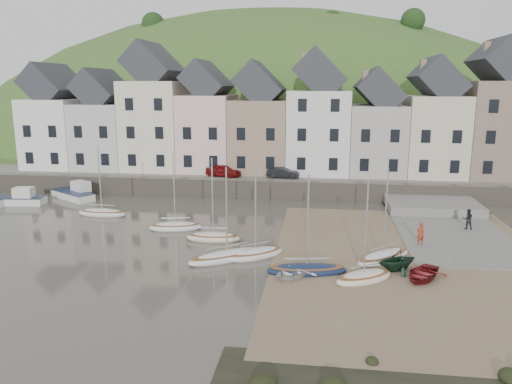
# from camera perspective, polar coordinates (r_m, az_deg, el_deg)

# --- Properties ---
(ground) EXTENTS (160.00, 160.00, 0.00)m
(ground) POSITION_cam_1_polar(r_m,az_deg,el_deg) (33.54, -1.36, -7.19)
(ground) COLOR #464037
(ground) RESTS_ON ground
(quay_land) EXTENTS (90.00, 30.00, 1.50)m
(quay_land) POSITION_cam_1_polar(r_m,az_deg,el_deg) (64.27, 3.06, 2.94)
(quay_land) COLOR #3A6026
(quay_land) RESTS_ON ground
(quay_street) EXTENTS (70.00, 7.00, 0.10)m
(quay_street) POSITION_cam_1_polar(r_m,az_deg,el_deg) (52.85, 2.07, 1.79)
(quay_street) COLOR slate
(quay_street) RESTS_ON quay_land
(seawall) EXTENTS (70.00, 1.20, 1.80)m
(seawall) POSITION_cam_1_polar(r_m,az_deg,el_deg) (49.56, 1.67, 0.32)
(seawall) COLOR slate
(seawall) RESTS_ON ground
(beach) EXTENTS (18.00, 26.00, 0.06)m
(beach) POSITION_cam_1_polar(r_m,az_deg,el_deg) (33.71, 17.62, -7.64)
(beach) COLOR #79624A
(beach) RESTS_ON ground
(slipway) EXTENTS (8.00, 18.00, 0.12)m
(slipway) POSITION_cam_1_polar(r_m,az_deg,el_deg) (42.00, 21.17, -3.92)
(slipway) COLOR slate
(slipway) RESTS_ON ground
(hillside) EXTENTS (134.40, 84.00, 84.00)m
(hillside) POSITION_cam_1_polar(r_m,az_deg,el_deg) (96.30, 1.29, -5.33)
(hillside) COLOR #3A6026
(hillside) RESTS_ON ground
(townhouse_terrace) EXTENTS (61.05, 8.00, 13.93)m
(townhouse_terrace) POSITION_cam_1_polar(r_m,az_deg,el_deg) (55.45, 4.30, 8.28)
(townhouse_terrace) COLOR white
(townhouse_terrace) RESTS_ON quay_land
(sailboat_0) EXTENTS (4.46, 1.69, 6.32)m
(sailboat_0) POSITION_cam_1_polar(r_m,az_deg,el_deg) (45.11, -17.30, -2.28)
(sailboat_0) COLOR white
(sailboat_0) RESTS_ON ground
(sailboat_1) EXTENTS (4.34, 2.41, 6.32)m
(sailboat_1) POSITION_cam_1_polar(r_m,az_deg,el_deg) (39.49, -9.25, -3.92)
(sailboat_1) COLOR white
(sailboat_1) RESTS_ON ground
(sailboat_2) EXTENTS (4.04, 1.62, 6.32)m
(sailboat_2) POSITION_cam_1_polar(r_m,az_deg,el_deg) (36.48, -4.95, -5.17)
(sailboat_2) COLOR beige
(sailboat_2) RESTS_ON ground
(sailboat_3) EXTENTS (4.15, 3.59, 6.32)m
(sailboat_3) POSITION_cam_1_polar(r_m,az_deg,el_deg) (32.89, -0.05, -7.10)
(sailboat_3) COLOR white
(sailboat_3) RESTS_ON ground
(sailboat_4) EXTENTS (5.27, 4.51, 6.32)m
(sailboat_4) POSITION_cam_1_polar(r_m,az_deg,el_deg) (32.53, -3.34, -7.36)
(sailboat_4) COLOR white
(sailboat_4) RESTS_ON ground
(sailboat_5) EXTENTS (5.08, 2.27, 6.32)m
(sailboat_5) POSITION_cam_1_polar(r_m,az_deg,el_deg) (30.37, 5.86, -8.86)
(sailboat_5) COLOR #142140
(sailboat_5) RESTS_ON ground
(sailboat_6) EXTENTS (4.43, 4.40, 6.32)m
(sailboat_6) POSITION_cam_1_polar(r_m,az_deg,el_deg) (33.36, 14.44, -7.23)
(sailboat_6) COLOR white
(sailboat_6) RESTS_ON ground
(sailboat_7) EXTENTS (3.97, 3.31, 6.32)m
(sailboat_7) POSITION_cam_1_polar(r_m,az_deg,el_deg) (29.77, 12.30, -9.53)
(sailboat_7) COLOR beige
(sailboat_7) RESTS_ON ground
(motorboat_0) EXTENTS (5.12, 2.32, 1.70)m
(motorboat_0) POSITION_cam_1_polar(r_m,az_deg,el_deg) (51.99, -25.58, -0.69)
(motorboat_0) COLOR white
(motorboat_0) RESTS_ON ground
(motorboat_2) EXTENTS (5.59, 4.47, 1.70)m
(motorboat_2) POSITION_cam_1_polar(r_m,az_deg,el_deg) (52.58, -20.15, -0.10)
(motorboat_2) COLOR white
(motorboat_2) RESTS_ON ground
(rowboat_white) EXTENTS (3.43, 3.46, 0.59)m
(rowboat_white) POSITION_cam_1_polar(r_m,az_deg,el_deg) (29.72, 4.31, -9.12)
(rowboat_white) COLOR white
(rowboat_white) RESTS_ON beach
(rowboat_green) EXTENTS (3.34, 3.19, 1.36)m
(rowboat_green) POSITION_cam_1_polar(r_m,az_deg,el_deg) (31.60, 15.94, -7.50)
(rowboat_green) COLOR #152F20
(rowboat_green) RESTS_ON beach
(rowboat_red) EXTENTS (3.52, 3.84, 0.65)m
(rowboat_red) POSITION_cam_1_polar(r_m,az_deg,el_deg) (30.82, 18.61, -8.90)
(rowboat_red) COLOR maroon
(rowboat_red) RESTS_ON beach
(person_red) EXTENTS (0.71, 0.61, 1.63)m
(person_red) POSITION_cam_1_polar(r_m,az_deg,el_deg) (36.73, 18.39, -4.56)
(person_red) COLOR #9E331C
(person_red) RESTS_ON slipway
(person_dark) EXTENTS (0.78, 0.61, 1.59)m
(person_dark) POSITION_cam_1_polar(r_m,az_deg,el_deg) (42.03, 23.19, -2.87)
(person_dark) COLOR black
(person_dark) RESTS_ON slipway
(car_left) EXTENTS (4.04, 2.44, 1.29)m
(car_left) POSITION_cam_1_polar(r_m,az_deg,el_deg) (52.51, -3.77, 2.47)
(car_left) COLOR maroon
(car_left) RESTS_ON quay_street
(car_right) EXTENTS (3.49, 1.45, 1.12)m
(car_right) POSITION_cam_1_polar(r_m,az_deg,el_deg) (51.67, 3.11, 2.23)
(car_right) COLOR black
(car_right) RESTS_ON quay_street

